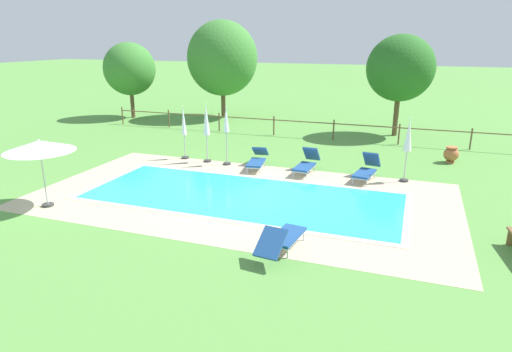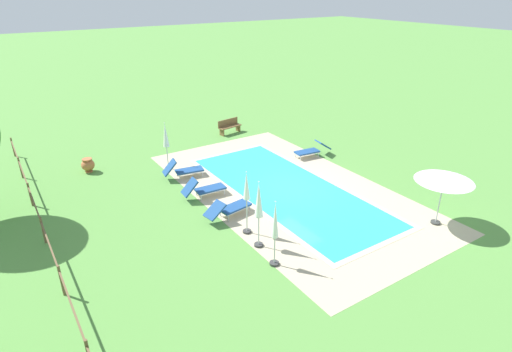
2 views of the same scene
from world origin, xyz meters
TOP-DOWN VIEW (x-y plane):
  - ground_plane at (0.00, 0.00)m, footprint 160.00×160.00m
  - pool_deck_paving at (0.00, 0.00)m, footprint 14.00×7.60m
  - swimming_pool_water at (0.00, 0.00)m, footprint 10.48×4.09m
  - pool_coping_rim at (0.00, 0.00)m, footprint 10.96×4.57m
  - sun_lounger_north_near_steps at (-0.65, 3.38)m, footprint 0.92×2.10m
  - sun_lounger_north_mid at (2.46, -3.47)m, footprint 0.83×2.07m
  - sun_lounger_north_far at (3.73, 3.34)m, footprint 0.89×1.97m
  - sun_lounger_north_end at (1.40, 3.43)m, footprint 0.71×1.94m
  - patio_umbrella_open_foreground at (-5.48, -2.98)m, footprint 2.12×2.12m
  - patio_umbrella_closed_row_west at (-4.19, 3.72)m, footprint 0.32×0.32m
  - patio_umbrella_closed_row_mid_west at (5.10, 3.56)m, footprint 0.32×0.32m
  - patio_umbrella_closed_row_centre at (-2.04, 3.43)m, footprint 0.32×0.32m
  - patio_umbrella_closed_row_mid_east at (-3.01, 3.56)m, footprint 0.32×0.32m
  - wooden_bench_lawn_side at (8.17, -1.71)m, footprint 0.67×1.55m
  - terracotta_urn_near_fence at (6.87, 6.98)m, footprint 0.63×0.63m
  - perimeter_fence at (-0.34, 9.79)m, footprint 23.09×0.08m

SIDE VIEW (x-z plane):
  - ground_plane at x=0.00m, z-range 0.00..0.00m
  - pool_deck_paving at x=0.00m, z-range 0.00..0.01m
  - swimming_pool_water at x=0.00m, z-range 0.00..0.01m
  - pool_coping_rim at x=0.00m, z-range 0.01..0.01m
  - sun_lounger_north_near_steps at x=-0.65m, z-range -0.03..0.76m
  - sun_lounger_north_mid at x=2.46m, z-range -0.04..0.77m
  - terracotta_urn_near_fence at x=6.87m, z-range 0.03..0.72m
  - sun_lounger_north_end at x=1.40m, z-range -0.08..0.86m
  - sun_lounger_north_far at x=3.73m, z-range -0.09..0.87m
  - wooden_bench_lawn_side at x=8.17m, z-range 0.03..0.90m
  - perimeter_fence at x=-0.34m, z-range 0.17..1.22m
  - patio_umbrella_closed_row_west at x=-4.19m, z-range 0.30..2.66m
  - patio_umbrella_closed_row_mid_west at x=5.10m, z-range 0.42..2.82m
  - patio_umbrella_closed_row_centre at x=-2.04m, z-range 0.43..2.91m
  - patio_umbrella_closed_row_mid_east at x=-3.01m, z-range 0.43..2.96m
  - patio_umbrella_open_foreground at x=-5.48m, z-range 0.87..3.04m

